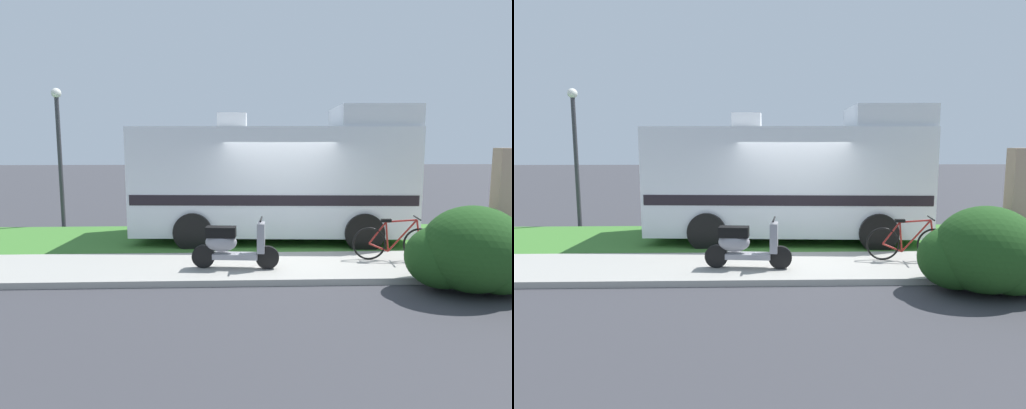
# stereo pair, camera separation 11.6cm
# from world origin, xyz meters

# --- Properties ---
(ground_plane) EXTENTS (80.00, 80.00, 0.00)m
(ground_plane) POSITION_xyz_m (0.00, 0.00, 0.00)
(ground_plane) COLOR #38383D
(sidewalk) EXTENTS (24.00, 2.00, 0.12)m
(sidewalk) POSITION_xyz_m (0.00, -1.20, 0.06)
(sidewalk) COLOR #9E9B93
(sidewalk) RESTS_ON ground
(grass_strip) EXTENTS (24.00, 3.40, 0.08)m
(grass_strip) POSITION_xyz_m (0.00, 1.50, 0.04)
(grass_strip) COLOR #3D752D
(grass_strip) RESTS_ON ground
(motorhome_rv) EXTENTS (6.82, 2.94, 3.34)m
(motorhome_rv) POSITION_xyz_m (0.05, 1.52, 1.59)
(motorhome_rv) COLOR silver
(motorhome_rv) RESTS_ON ground
(scooter) EXTENTS (1.66, 0.50, 0.97)m
(scooter) POSITION_xyz_m (-1.05, -1.43, 0.58)
(scooter) COLOR black
(scooter) RESTS_ON ground
(bicycle) EXTENTS (1.67, 0.52, 0.89)m
(bicycle) POSITION_xyz_m (2.23, -0.98, 0.50)
(bicycle) COLOR black
(bicycle) RESTS_ON ground
(pickup_truck_near) EXTENTS (5.05, 2.15, 1.79)m
(pickup_truck_near) POSITION_xyz_m (1.22, 5.62, 0.95)
(pickup_truck_near) COLOR #1E2328
(pickup_truck_near) RESTS_ON ground
(bush_by_porch) EXTENTS (2.02, 1.52, 1.43)m
(bush_by_porch) POSITION_xyz_m (2.90, -2.68, 0.68)
(bush_by_porch) COLOR #1E4719
(bush_by_porch) RESTS_ON ground
(bottle_green) EXTENTS (0.08, 0.08, 0.25)m
(bottle_green) POSITION_xyz_m (4.31, -1.32, 0.23)
(bottle_green) COLOR navy
(bottle_green) RESTS_ON ground
(street_lamp_post) EXTENTS (0.28, 0.28, 4.02)m
(street_lamp_post) POSITION_xyz_m (-6.09, 3.60, 2.46)
(street_lamp_post) COLOR #333338
(street_lamp_post) RESTS_ON ground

